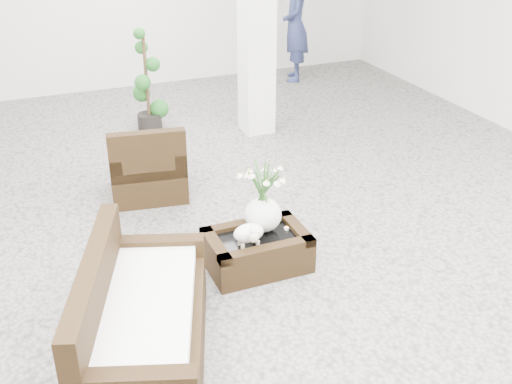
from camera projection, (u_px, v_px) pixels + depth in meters
name	position (u px, v px, depth m)	size (l,w,h in m)	color
ground	(252.00, 244.00, 6.12)	(11.00, 11.00, 0.00)	gray
column	(257.00, 2.00, 8.04)	(0.40, 0.40, 3.50)	white
coffee_table	(257.00, 252.00, 5.71)	(0.90, 0.60, 0.31)	#301F0E
sheep_figurine	(249.00, 235.00, 5.47)	(0.28, 0.23, 0.21)	white
planter_narcissus	(263.00, 191.00, 5.58)	(0.44, 0.44, 0.80)	white
tealight	(286.00, 228.00, 5.75)	(0.04, 0.04, 0.03)	white
armchair	(146.00, 158.00, 6.91)	(0.81, 0.78, 0.86)	#301F0E
loveseat	(145.00, 313.00, 4.46)	(1.67, 0.80, 0.89)	#301F0E
topiary	(147.00, 81.00, 8.56)	(0.37, 0.37, 1.40)	#1A4F19
shopper	(296.00, 25.00, 10.59)	(0.68, 0.45, 1.87)	navy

